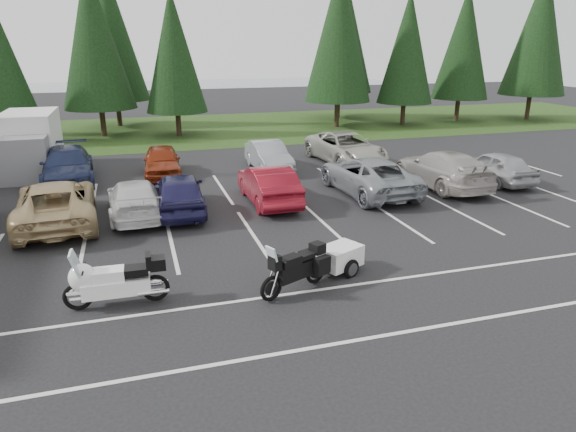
# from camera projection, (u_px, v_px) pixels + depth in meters

# --- Properties ---
(ground) EXTENTS (120.00, 120.00, 0.00)m
(ground) POSITION_uv_depth(u_px,v_px,m) (245.00, 247.00, 16.25)
(ground) COLOR black
(ground) RESTS_ON ground
(grass_strip) EXTENTS (80.00, 16.00, 0.01)m
(grass_strip) POSITION_uv_depth(u_px,v_px,m) (176.00, 130.00, 38.03)
(grass_strip) COLOR #1A3310
(grass_strip) RESTS_ON ground
(lake_water) EXTENTS (70.00, 50.00, 0.02)m
(lake_water) POSITION_uv_depth(u_px,v_px,m) (186.00, 93.00, 67.25)
(lake_water) COLOR slate
(lake_water) RESTS_ON ground
(box_truck) EXTENTS (2.40, 5.60, 2.90)m
(box_truck) POSITION_uv_depth(u_px,v_px,m) (29.00, 145.00, 24.94)
(box_truck) COLOR silver
(box_truck) RESTS_ON ground
(stall_markings) EXTENTS (32.00, 16.00, 0.01)m
(stall_markings) POSITION_uv_depth(u_px,v_px,m) (233.00, 226.00, 18.07)
(stall_markings) COLOR silver
(stall_markings) RESTS_ON ground
(conifer_4) EXTENTS (4.80, 4.80, 11.17)m
(conifer_4) POSITION_uv_depth(u_px,v_px,m) (93.00, 37.00, 33.58)
(conifer_4) COLOR #332316
(conifer_4) RESTS_ON ground
(conifer_5) EXTENTS (4.14, 4.14, 9.63)m
(conifer_5) POSITION_uv_depth(u_px,v_px,m) (174.00, 51.00, 34.05)
(conifer_5) COLOR #332316
(conifer_5) RESTS_ON ground
(conifer_6) EXTENTS (4.93, 4.93, 11.48)m
(conifer_6) POSITION_uv_depth(u_px,v_px,m) (339.00, 35.00, 37.44)
(conifer_6) COLOR #332316
(conifer_6) RESTS_ON ground
(conifer_7) EXTENTS (4.27, 4.27, 9.94)m
(conifer_7) POSITION_uv_depth(u_px,v_px,m) (407.00, 48.00, 38.96)
(conifer_7) COLOR #332316
(conifer_7) RESTS_ON ground
(conifer_8) EXTENTS (4.53, 4.53, 10.56)m
(conifer_8) POSITION_uv_depth(u_px,v_px,m) (464.00, 43.00, 41.08)
(conifer_8) COLOR #332316
(conifer_8) RESTS_ON ground
(conifer_9) EXTENTS (5.19, 5.19, 12.10)m
(conifer_9) POSITION_uv_depth(u_px,v_px,m) (539.00, 31.00, 41.25)
(conifer_9) COLOR #332316
(conifer_9) RESTS_ON ground
(conifer_back_b) EXTENTS (4.97, 4.97, 11.58)m
(conifer_back_b) POSITION_uv_depth(u_px,v_px,m) (111.00, 34.00, 37.95)
(conifer_back_b) COLOR #332316
(conifer_back_b) RESTS_ON ground
(conifer_back_c) EXTENTS (5.50, 5.50, 12.81)m
(conifer_back_c) POSITION_uv_depth(u_px,v_px,m) (340.00, 26.00, 42.00)
(conifer_back_c) COLOR #332316
(conifer_back_c) RESTS_ON ground
(car_near_2) EXTENTS (3.05, 5.85, 1.57)m
(car_near_2) POSITION_uv_depth(u_px,v_px,m) (56.00, 203.00, 18.07)
(car_near_2) COLOR tan
(car_near_2) RESTS_ON ground
(car_near_3) EXTENTS (2.05, 4.73, 1.35)m
(car_near_3) POSITION_uv_depth(u_px,v_px,m) (135.00, 198.00, 18.98)
(car_near_3) COLOR silver
(car_near_3) RESTS_ON ground
(car_near_4) EXTENTS (2.02, 4.63, 1.55)m
(car_near_4) POSITION_uv_depth(u_px,v_px,m) (179.00, 193.00, 19.37)
(car_near_4) COLOR #1E1B45
(car_near_4) RESTS_ON ground
(car_near_5) EXTENTS (1.64, 4.64, 1.53)m
(car_near_5) POSITION_uv_depth(u_px,v_px,m) (268.00, 184.00, 20.55)
(car_near_5) COLOR maroon
(car_near_5) RESTS_ON ground
(car_near_6) EXTENTS (2.85, 5.75, 1.57)m
(car_near_6) POSITION_uv_depth(u_px,v_px,m) (368.00, 175.00, 21.86)
(car_near_6) COLOR gray
(car_near_6) RESTS_ON ground
(car_near_7) EXTENTS (2.36, 5.61, 1.62)m
(car_near_7) POSITION_uv_depth(u_px,v_px,m) (442.00, 169.00, 22.88)
(car_near_7) COLOR #A59D97
(car_near_7) RESTS_ON ground
(car_near_8) EXTENTS (1.73, 4.26, 1.45)m
(car_near_8) POSITION_uv_depth(u_px,v_px,m) (496.00, 167.00, 23.66)
(car_near_8) COLOR #9C9DA0
(car_near_8) RESTS_ON ground
(car_far_1) EXTENTS (2.63, 5.61, 1.58)m
(car_far_1) POSITION_uv_depth(u_px,v_px,m) (67.00, 166.00, 23.57)
(car_far_1) COLOR #19203E
(car_far_1) RESTS_ON ground
(car_far_2) EXTENTS (1.88, 4.30, 1.44)m
(car_far_2) POSITION_uv_depth(u_px,v_px,m) (162.00, 161.00, 24.82)
(car_far_2) COLOR maroon
(car_far_2) RESTS_ON ground
(car_far_3) EXTENTS (1.60, 4.38, 1.44)m
(car_far_3) POSITION_uv_depth(u_px,v_px,m) (269.00, 156.00, 25.87)
(car_far_3) COLOR gray
(car_far_3) RESTS_ON ground
(car_far_4) EXTENTS (3.21, 5.99, 1.60)m
(car_far_4) POSITION_uv_depth(u_px,v_px,m) (346.00, 148.00, 27.54)
(car_far_4) COLOR #A2A095
(car_far_4) RESTS_ON ground
(touring_motorcycle) EXTENTS (2.79, 0.91, 1.53)m
(touring_motorcycle) POSITION_uv_depth(u_px,v_px,m) (116.00, 277.00, 12.40)
(touring_motorcycle) COLOR white
(touring_motorcycle) RESTS_ON ground
(cargo_trailer) EXTENTS (1.95, 1.58, 0.79)m
(cargo_trailer) POSITION_uv_depth(u_px,v_px,m) (340.00, 259.00, 14.37)
(cargo_trailer) COLOR white
(cargo_trailer) RESTS_ON ground
(adventure_motorcycle) EXTENTS (2.56, 1.76, 1.48)m
(adventure_motorcycle) POSITION_uv_depth(u_px,v_px,m) (294.00, 265.00, 13.10)
(adventure_motorcycle) COLOR black
(adventure_motorcycle) RESTS_ON ground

